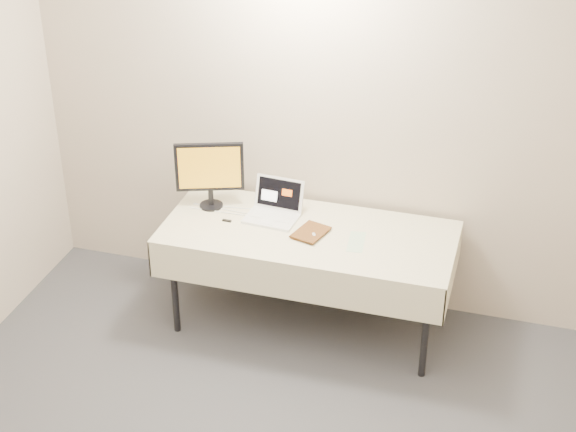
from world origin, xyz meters
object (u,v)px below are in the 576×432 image
(book, at_px, (299,214))
(monitor, at_px, (210,170))
(table, at_px, (308,240))
(laptop, at_px, (275,208))

(book, bearing_deg, monitor, -176.06)
(table, relative_size, book, 7.82)
(table, bearing_deg, book, -173.78)
(laptop, bearing_deg, monitor, -175.16)
(laptop, relative_size, book, 1.49)
(monitor, height_order, book, monitor)
(laptop, relative_size, monitor, 0.77)
(laptop, xyz_separation_m, book, (0.20, -0.14, 0.06))
(monitor, distance_m, book, 0.68)
(table, bearing_deg, monitor, 169.33)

